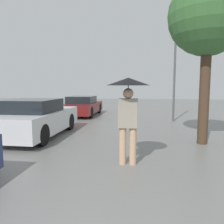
# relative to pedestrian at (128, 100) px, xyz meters

# --- Properties ---
(pedestrian) EXTENTS (0.94, 0.94, 1.91)m
(pedestrian) POSITION_rel_pedestrian_xyz_m (0.00, 0.00, 0.00)
(pedestrian) COLOR tan
(pedestrian) RESTS_ON ground_plane
(parked_car_middle) EXTENTS (1.79, 3.92, 1.29)m
(parked_car_middle) POSITION_rel_pedestrian_xyz_m (-3.36, 2.36, -0.81)
(parked_car_middle) COLOR silver
(parked_car_middle) RESTS_ON ground_plane
(parked_car_farthest) EXTENTS (1.71, 3.87, 1.15)m
(parked_car_farthest) POSITION_rel_pedestrian_xyz_m (-3.24, 8.01, -0.87)
(parked_car_farthest) COLOR maroon
(parked_car_farthest) RESTS_ON ground_plane
(tree) EXTENTS (2.26, 2.26, 4.86)m
(tree) POSITION_rel_pedestrian_xyz_m (2.12, 2.08, 2.25)
(tree) COLOR #473323
(tree) RESTS_ON ground_plane
(street_lamp) EXTENTS (0.33, 0.33, 5.01)m
(street_lamp) POSITION_rel_pedestrian_xyz_m (1.84, 6.36, 1.95)
(street_lamp) COLOR #515456
(street_lamp) RESTS_ON ground_plane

